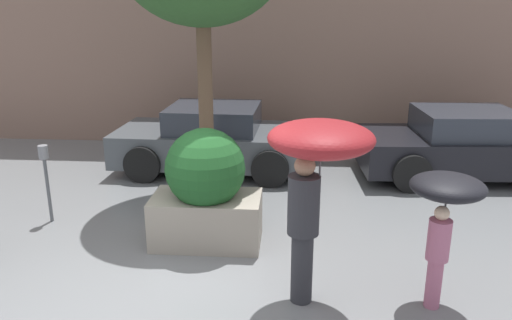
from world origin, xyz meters
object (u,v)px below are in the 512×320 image
person_adult (316,160)px  person_child (445,203)px  planter_box (206,189)px  parked_car_far (464,145)px  parking_meter (45,167)px  parked_car_near (215,140)px

person_adult → person_child: size_ratio=1.38×
planter_box → person_child: planter_box is taller
planter_box → parked_car_far: planter_box is taller
parking_meter → person_child: bearing=-19.2°
planter_box → parked_car_far: bearing=35.9°
parked_car_near → person_adult: bearing=-156.8°
planter_box → parked_car_far: 5.45m
parked_car_far → parking_meter: bearing=108.1°
parked_car_near → parked_car_far: same height
planter_box → parked_car_near: size_ratio=0.42×
person_adult → person_child: 1.42m
person_child → parked_car_far: (1.68, 4.48, -0.58)m
person_child → parking_meter: person_child is taller
person_child → parked_car_far: person_child is taller
parked_car_far → parking_meter: 7.40m
person_adult → parking_meter: 4.38m
person_child → parked_car_near: person_child is taller
person_child → parked_car_far: size_ratio=0.37×
planter_box → parking_meter: size_ratio=1.35×
person_adult → parked_car_near: 5.04m
parked_car_near → parked_car_far: size_ratio=0.97×
planter_box → person_adult: (1.39, -1.33, 0.85)m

